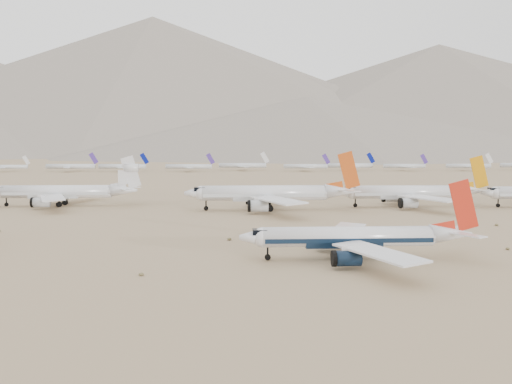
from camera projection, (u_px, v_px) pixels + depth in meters
ground at (388, 253)px, 95.28m from camera, size 7000.00×7000.00×0.00m
main_airliner at (358, 237)px, 89.53m from camera, size 41.09×40.14×14.50m
row2_gold_tail at (412, 193)px, 168.22m from camera, size 49.06×47.98×17.47m
row2_orange_tail at (272, 194)px, 159.55m from camera, size 53.28×52.12×19.00m
row2_white_trijet at (66, 191)px, 170.63m from camera, size 49.03×47.92×17.37m
distant_storage_row at (356, 166)px, 425.12m from camera, size 660.93×56.90×14.16m
mountain_range at (260, 98)px, 1721.05m from camera, size 7354.00×3024.00×470.00m
foothills at (461, 128)px, 1209.23m from camera, size 4637.50×1395.00×155.00m
desert_scrub at (228, 290)px, 69.41m from camera, size 206.06×121.67×0.63m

